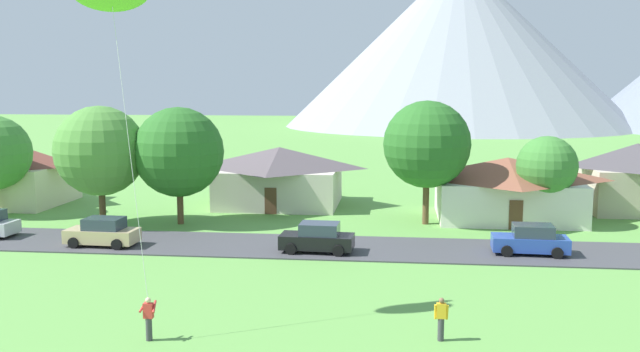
{
  "coord_description": "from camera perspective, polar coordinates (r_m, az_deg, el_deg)",
  "views": [
    {
      "loc": [
        4.62,
        -9.97,
        9.6
      ],
      "look_at": [
        1.09,
        21.16,
        5.38
      ],
      "focal_mm": 38.14,
      "sensor_mm": 36.0,
      "label": 1
    }
  ],
  "objects": [
    {
      "name": "parked_car_black_mid_west",
      "position": [
        39.11,
        -0.2,
        -5.24
      ],
      "size": [
        4.28,
        2.23,
        1.68
      ],
      "color": "black",
      "rests_on": "road_strip"
    },
    {
      "name": "tree_near_right",
      "position": [
        47.08,
        8.97,
        2.63
      ],
      "size": [
        5.99,
        5.99,
        8.55
      ],
      "color": "brown",
      "rests_on": "ground"
    },
    {
      "name": "house_right_center",
      "position": [
        59.95,
        -24.2,
        0.22
      ],
      "size": [
        8.11,
        8.22,
        4.9
      ],
      "color": "beige",
      "rests_on": "ground"
    },
    {
      "name": "house_leftmost",
      "position": [
        54.44,
        -3.41,
        0.07
      ],
      "size": [
        10.08,
        8.59,
        4.67
      ],
      "color": "beige",
      "rests_on": "ground"
    },
    {
      "name": "tree_right_of_center",
      "position": [
        48.59,
        -17.97,
        2.01
      ],
      "size": [
        6.14,
        6.14,
        8.21
      ],
      "color": "#4C3823",
      "rests_on": "ground"
    },
    {
      "name": "parked_car_tan_mid_east",
      "position": [
        42.61,
        -17.77,
        -4.53
      ],
      "size": [
        4.27,
        2.22,
        1.68
      ],
      "color": "tan",
      "rests_on": "road_strip"
    },
    {
      "name": "house_rightmost",
      "position": [
        50.73,
        15.43,
        -0.89
      ],
      "size": [
        10.6,
        8.53,
        4.43
      ],
      "color": "silver",
      "rests_on": "ground"
    },
    {
      "name": "parked_car_blue_west_end",
      "position": [
        40.43,
        17.26,
        -5.16
      ],
      "size": [
        4.28,
        2.24,
        1.68
      ],
      "color": "#2847A8",
      "rests_on": "road_strip"
    },
    {
      "name": "tree_near_left",
      "position": [
        47.61,
        -11.76,
        1.98
      ],
      "size": [
        6.18,
        6.18,
        8.11
      ],
      "color": "brown",
      "rests_on": "ground"
    },
    {
      "name": "road_strip",
      "position": [
        40.56,
        -0.26,
        -5.97
      ],
      "size": [
        160.0,
        6.07,
        0.08
      ],
      "primitive_type": "cube",
      "color": "#424247",
      "rests_on": "ground"
    },
    {
      "name": "mountain_central_ridge",
      "position": [
        163.58,
        11.51,
        10.9
      ],
      "size": [
        80.17,
        80.17,
        38.49
      ],
      "primitive_type": "cone",
      "color": "#8E939E",
      "rests_on": "ground"
    },
    {
      "name": "tree_center",
      "position": [
        48.14,
        18.5,
        0.78
      ],
      "size": [
        4.06,
        4.06,
        6.21
      ],
      "color": "brown",
      "rests_on": "ground"
    },
    {
      "name": "watcher_person",
      "position": [
        26.52,
        10.13,
        -11.67
      ],
      "size": [
        0.56,
        0.24,
        1.68
      ],
      "color": "#3D3D42",
      "rests_on": "ground"
    },
    {
      "name": "house_left_center",
      "position": [
        56.79,
        24.99,
        -0.03
      ],
      "size": [
        7.8,
        7.05,
        5.22
      ],
      "color": "beige",
      "rests_on": "ground"
    }
  ]
}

